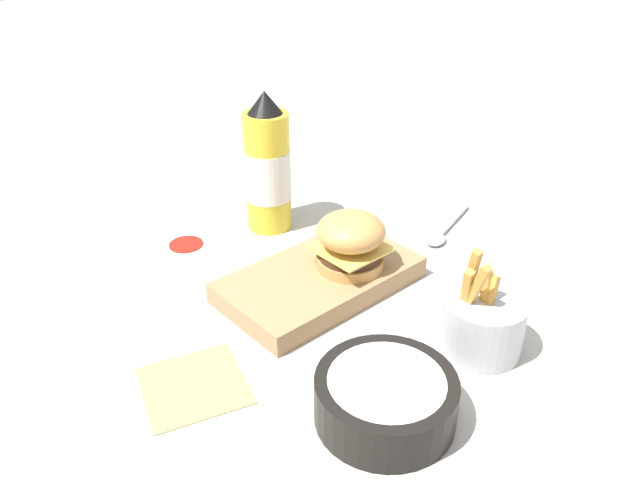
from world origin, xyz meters
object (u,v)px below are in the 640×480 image
(serving_board, at_px, (320,280))
(ketchup_bottle, at_px, (268,168))
(side_bowl, at_px, (386,398))
(spoon, at_px, (442,234))
(burger, at_px, (351,241))
(fries_basket, at_px, (482,324))

(serving_board, xyz_separation_m, ketchup_bottle, (-0.06, -0.20, 0.09))
(side_bowl, bearing_deg, spoon, -149.72)
(burger, xyz_separation_m, fries_basket, (-0.02, 0.21, -0.03))
(fries_basket, relative_size, side_bowl, 0.91)
(spoon, bearing_deg, fries_basket, 31.29)
(ketchup_bottle, relative_size, fries_basket, 1.66)
(ketchup_bottle, relative_size, side_bowl, 1.52)
(fries_basket, bearing_deg, spoon, -132.12)
(burger, relative_size, fries_basket, 0.69)
(serving_board, distance_m, fries_basket, 0.24)
(ketchup_bottle, bearing_deg, fries_basket, 89.34)
(burger, height_order, spoon, burger)
(serving_board, bearing_deg, spoon, 175.44)
(burger, xyz_separation_m, ketchup_bottle, (-0.02, -0.22, 0.03))
(burger, distance_m, fries_basket, 0.22)
(fries_basket, height_order, spoon, fries_basket)
(serving_board, height_order, side_bowl, side_bowl)
(serving_board, height_order, spoon, serving_board)
(burger, height_order, ketchup_bottle, ketchup_bottle)
(ketchup_bottle, distance_m, side_bowl, 0.48)
(side_bowl, distance_m, spoon, 0.42)
(serving_board, distance_m, burger, 0.07)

